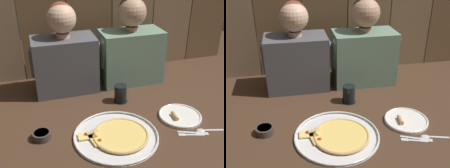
% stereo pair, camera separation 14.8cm
% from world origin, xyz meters
% --- Properties ---
extents(ground_plane, '(3.20, 3.20, 0.00)m').
position_xyz_m(ground_plane, '(0.00, 0.00, 0.00)').
color(ground_plane, '#422B1C').
extents(pizza_tray, '(0.42, 0.42, 0.03)m').
position_xyz_m(pizza_tray, '(-0.06, -0.12, 0.01)').
color(pizza_tray, silver).
rests_on(pizza_tray, ground).
extents(dinner_plate, '(0.23, 0.23, 0.03)m').
position_xyz_m(dinner_plate, '(0.32, -0.06, 0.01)').
color(dinner_plate, white).
rests_on(dinner_plate, ground).
extents(drinking_glass, '(0.09, 0.09, 0.11)m').
position_xyz_m(drinking_glass, '(0.06, 0.20, 0.05)').
color(drinking_glass, black).
rests_on(drinking_glass, ground).
extents(dipping_bowl, '(0.09, 0.09, 0.04)m').
position_xyz_m(dipping_bowl, '(-0.42, -0.02, 0.02)').
color(dipping_bowl, '#3D332D').
rests_on(dipping_bowl, ground).
extents(table_fork, '(0.13, 0.06, 0.01)m').
position_xyz_m(table_fork, '(0.29, -0.22, 0.00)').
color(table_fork, silver).
rests_on(table_fork, ground).
extents(table_knife, '(0.15, 0.08, 0.01)m').
position_xyz_m(table_knife, '(0.32, -0.21, 0.00)').
color(table_knife, silver).
rests_on(table_knife, ground).
extents(table_spoon, '(0.14, 0.06, 0.01)m').
position_xyz_m(table_spoon, '(0.39, -0.21, 0.00)').
color(table_spoon, silver).
rests_on(table_spoon, ground).
extents(diner_left, '(0.42, 0.24, 0.56)m').
position_xyz_m(diner_left, '(-0.22, 0.45, 0.24)').
color(diner_left, '#4C4C51').
rests_on(diner_left, ground).
extents(diner_right, '(0.44, 0.22, 0.57)m').
position_xyz_m(diner_right, '(0.22, 0.45, 0.25)').
color(diner_right, slate).
rests_on(diner_right, ground).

